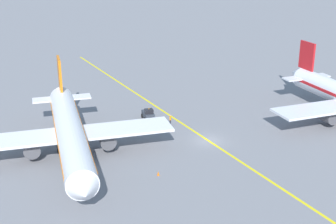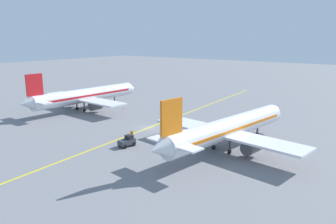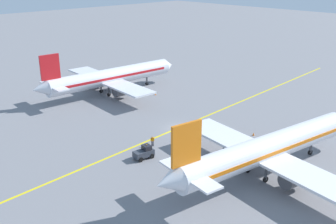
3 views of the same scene
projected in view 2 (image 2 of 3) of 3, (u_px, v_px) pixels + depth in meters
The scene contains 8 objects.
ground_plane at pixel (149, 128), 69.44m from camera, with size 400.00×400.00×0.00m, color slate.
apron_yellow_centreline at pixel (149, 128), 69.44m from camera, with size 0.40×120.00×0.01m, color yellow.
airplane_at_gate at pixel (85, 96), 85.76m from camera, with size 28.28×35.54×10.60m.
airplane_adjacent_stand at pixel (228, 129), 55.04m from camera, with size 28.46×35.49×10.60m.
baggage_tug_dark at pixel (127, 141), 57.38m from camera, with size 2.07×3.17×2.11m.
ground_crew_worker at pixel (132, 134), 61.56m from camera, with size 0.37×0.52×1.68m.
traffic_cone_near_nose at pixel (124, 108), 86.93m from camera, with size 0.32×0.32×0.55m, color orange.
traffic_cone_mid_apron at pixel (211, 128), 68.46m from camera, with size 0.32×0.32×0.55m, color orange.
Camera 2 is at (42.89, -51.56, 18.75)m, focal length 35.00 mm.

